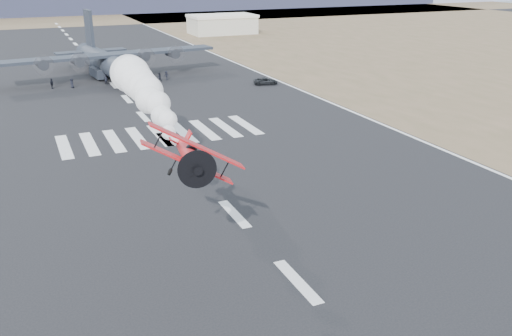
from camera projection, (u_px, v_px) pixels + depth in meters
scrub_far at (51, 18)px, 224.54m from camera, size 500.00×80.00×0.00m
runway_markings at (143, 117)px, 79.05m from camera, size 60.00×260.00×0.01m
hangar_right at (222, 24)px, 172.41m from camera, size 20.50×12.50×5.90m
aerobatic_biplane at (190, 156)px, 34.65m from camera, size 5.95×6.06×4.68m
smoke_trail at (138, 82)px, 55.50m from camera, size 4.46×28.44×4.23m
transport_aircraft at (107, 62)px, 105.15m from camera, size 41.96×34.45×12.10m
support_vehicle at (266, 81)px, 99.92m from camera, size 4.83×3.10×1.24m
crew_a at (106, 80)px, 99.88m from camera, size 0.86×0.84×1.82m
crew_b at (138, 79)px, 100.71m from camera, size 0.83×0.92×1.61m
crew_c at (166, 76)px, 103.68m from camera, size 1.22×1.06×1.73m
crew_d at (52, 84)px, 96.47m from camera, size 0.99×1.19×1.81m
crew_e at (72, 83)px, 97.07m from camera, size 0.84×0.96×1.69m
crew_f at (124, 80)px, 99.40m from camera, size 0.66×1.71×1.80m
crew_g at (122, 79)px, 100.34m from camera, size 0.82×0.83×1.75m
crew_h at (159, 77)px, 102.55m from camera, size 0.83×0.53×1.67m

